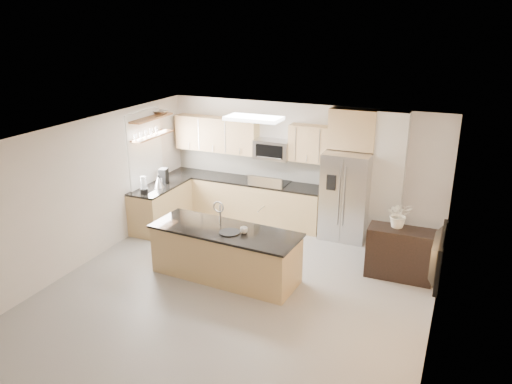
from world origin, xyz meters
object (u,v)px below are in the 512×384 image
at_px(microwave, 273,149).
at_px(refrigerator, 346,195).
at_px(credenza, 400,253).
at_px(television, 432,255).
at_px(range, 270,203).
at_px(flower_vase, 400,208).
at_px(blender, 144,186).
at_px(cup, 244,230).
at_px(coffee_maker, 163,176).
at_px(kettle, 159,182).
at_px(bowl, 160,112).
at_px(platter, 229,232).
at_px(island, 225,253).

bearing_deg(microwave, refrigerator, -5.86).
xyz_separation_m(credenza, television, (0.57, -1.77, 0.90)).
relative_size(range, flower_vase, 1.68).
bearing_deg(microwave, blender, -140.11).
relative_size(microwave, credenza, 0.68).
bearing_deg(cup, coffee_maker, 148.06).
relative_size(blender, coffee_maker, 1.14).
height_order(credenza, television, television).
bearing_deg(cup, refrigerator, 65.86).
xyz_separation_m(microwave, kettle, (-2.02, -1.29, -0.59)).
bearing_deg(flower_vase, kettle, 178.80).
relative_size(blender, bowl, 0.89).
relative_size(range, coffee_maker, 3.67).
xyz_separation_m(cup, platter, (-0.22, -0.09, -0.04)).
relative_size(refrigerator, credenza, 1.59).
bearing_deg(bowl, range, 15.15).
distance_m(credenza, platter, 2.94).
height_order(microwave, refrigerator, microwave).
height_order(cup, kettle, kettle).
bearing_deg(platter, coffee_maker, 144.36).
distance_m(refrigerator, coffee_maker, 3.85).
height_order(refrigerator, kettle, refrigerator).
xyz_separation_m(refrigerator, kettle, (-3.68, -1.12, 0.15)).
bearing_deg(range, refrigerator, -1.60).
bearing_deg(cup, television, -11.35).
bearing_deg(credenza, bowl, 170.83).
height_order(credenza, platter, platter).
bearing_deg(television, refrigerator, 31.04).
bearing_deg(flower_vase, television, -70.44).
bearing_deg(blender, island, -21.80).
xyz_separation_m(cup, television, (2.96, -0.59, 0.41)).
bearing_deg(refrigerator, range, 178.40).
height_order(island, television, television).
bearing_deg(blender, microwave, 39.89).
xyz_separation_m(bowl, flower_vase, (5.10, -0.66, -1.15)).
distance_m(credenza, bowl, 5.59).
relative_size(microwave, coffee_maker, 2.44).
xyz_separation_m(cup, coffee_maker, (-2.64, 1.65, 0.13)).
bearing_deg(cup, microwave, 101.69).
distance_m(blender, coffee_maker, 0.73).
relative_size(flower_vase, television, 0.63).
bearing_deg(flower_vase, cup, -151.39).
relative_size(range, cup, 8.86).
bearing_deg(island, flower_vase, 28.53).
relative_size(island, blender, 7.39).
bearing_deg(range, bowl, -164.85).
distance_m(microwave, kettle, 2.47).
distance_m(platter, kettle, 2.76).
bearing_deg(coffee_maker, kettle, -76.41).
bearing_deg(island, television, -6.90).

